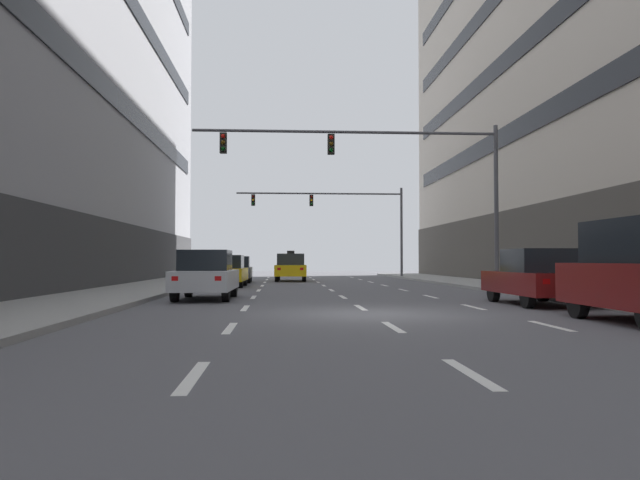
{
  "coord_description": "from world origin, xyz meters",
  "views": [
    {
      "loc": [
        -2.2,
        -15.1,
        1.32
      ],
      "look_at": [
        -0.23,
        16.41,
        2.36
      ],
      "focal_mm": 34.57,
      "sensor_mm": 36.0,
      "label": 1
    }
  ],
  "objects_px": {
    "car_parked_2": "(536,277)",
    "taxi_driving_1": "(291,268)",
    "car_driving_0": "(206,275)",
    "traffic_signal_0": "(390,166)",
    "traffic_signal_1": "(343,211)",
    "taxi_driving_3": "(227,271)",
    "car_driving_2": "(237,270)"
  },
  "relations": [
    {
      "from": "car_parked_2",
      "to": "taxi_driving_1",
      "type": "bearing_deg",
      "value": 108.12
    },
    {
      "from": "car_driving_0",
      "to": "taxi_driving_1",
      "type": "bearing_deg",
      "value": 80.18
    },
    {
      "from": "car_parked_2",
      "to": "traffic_signal_0",
      "type": "xyz_separation_m",
      "value": [
        -3.05,
        7.39,
        4.44
      ]
    },
    {
      "from": "traffic_signal_1",
      "to": "car_driving_0",
      "type": "bearing_deg",
      "value": -106.09
    },
    {
      "from": "taxi_driving_1",
      "to": "taxi_driving_3",
      "type": "xyz_separation_m",
      "value": [
        -3.27,
        -8.36,
        -0.08
      ]
    },
    {
      "from": "taxi_driving_1",
      "to": "taxi_driving_3",
      "type": "height_order",
      "value": "taxi_driving_1"
    },
    {
      "from": "taxi_driving_1",
      "to": "traffic_signal_0",
      "type": "height_order",
      "value": "traffic_signal_0"
    },
    {
      "from": "taxi_driving_3",
      "to": "traffic_signal_1",
      "type": "bearing_deg",
      "value": 64.1
    },
    {
      "from": "traffic_signal_1",
      "to": "car_parked_2",
      "type": "bearing_deg",
      "value": -83.89
    },
    {
      "from": "car_driving_0",
      "to": "car_driving_2",
      "type": "bearing_deg",
      "value": 90.37
    },
    {
      "from": "car_driving_0",
      "to": "taxi_driving_3",
      "type": "relative_size",
      "value": 1.05
    },
    {
      "from": "car_driving_0",
      "to": "taxi_driving_3",
      "type": "xyz_separation_m",
      "value": [
        -0.14,
        9.75,
        -0.04
      ]
    },
    {
      "from": "car_driving_2",
      "to": "taxi_driving_3",
      "type": "relative_size",
      "value": 0.99
    },
    {
      "from": "car_driving_2",
      "to": "taxi_driving_3",
      "type": "bearing_deg",
      "value": -90.34
    },
    {
      "from": "taxi_driving_3",
      "to": "car_parked_2",
      "type": "bearing_deg",
      "value": -51.63
    },
    {
      "from": "taxi_driving_3",
      "to": "car_parked_2",
      "type": "xyz_separation_m",
      "value": [
        10.24,
        -12.93,
        0.04
      ]
    },
    {
      "from": "car_driving_0",
      "to": "car_driving_2",
      "type": "xyz_separation_m",
      "value": [
        -0.1,
        15.6,
        -0.05
      ]
    },
    {
      "from": "car_driving_2",
      "to": "taxi_driving_3",
      "type": "distance_m",
      "value": 5.85
    },
    {
      "from": "traffic_signal_0",
      "to": "traffic_signal_1",
      "type": "height_order",
      "value": "traffic_signal_0"
    },
    {
      "from": "car_driving_2",
      "to": "car_driving_0",
      "type": "bearing_deg",
      "value": -89.63
    },
    {
      "from": "taxi_driving_1",
      "to": "car_parked_2",
      "type": "distance_m",
      "value": 22.4
    },
    {
      "from": "car_driving_2",
      "to": "traffic_signal_1",
      "type": "bearing_deg",
      "value": 51.55
    },
    {
      "from": "traffic_signal_0",
      "to": "traffic_signal_1",
      "type": "bearing_deg",
      "value": 89.82
    },
    {
      "from": "car_driving_2",
      "to": "traffic_signal_1",
      "type": "distance_m",
      "value": 12.37
    },
    {
      "from": "taxi_driving_1",
      "to": "car_parked_2",
      "type": "xyz_separation_m",
      "value": [
        6.97,
        -21.29,
        -0.04
      ]
    },
    {
      "from": "car_driving_2",
      "to": "traffic_signal_0",
      "type": "relative_size",
      "value": 0.33
    },
    {
      "from": "car_driving_2",
      "to": "traffic_signal_1",
      "type": "relative_size",
      "value": 0.34
    },
    {
      "from": "car_driving_0",
      "to": "taxi_driving_3",
      "type": "height_order",
      "value": "taxi_driving_3"
    },
    {
      "from": "taxi_driving_1",
      "to": "traffic_signal_0",
      "type": "relative_size",
      "value": 0.37
    },
    {
      "from": "car_driving_0",
      "to": "car_driving_2",
      "type": "relative_size",
      "value": 1.07
    },
    {
      "from": "traffic_signal_0",
      "to": "car_parked_2",
      "type": "bearing_deg",
      "value": -67.6
    },
    {
      "from": "car_driving_2",
      "to": "car_parked_2",
      "type": "height_order",
      "value": "car_parked_2"
    }
  ]
}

